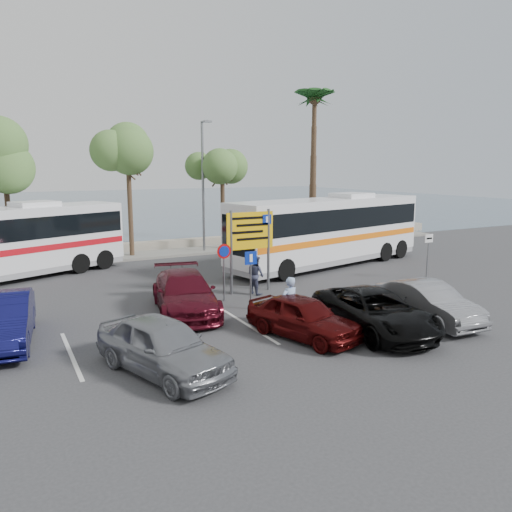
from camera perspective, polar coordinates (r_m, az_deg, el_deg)
name	(u,v)px	position (r m, az deg, el deg)	size (l,w,h in m)	color
ground	(265,314)	(18.71, 1.06, -6.60)	(120.00, 120.00, 0.00)	#333336
kerb_strip	(157,254)	(31.39, -11.30, 0.20)	(44.00, 2.40, 0.15)	gray
seawall	(148,246)	(33.25, -12.29, 1.10)	(48.00, 0.80, 0.60)	gray
sea	(63,205)	(76.39, -21.19, 5.42)	(140.00, 140.00, 0.00)	#415969
tree_left	(3,155)	(29.72, -26.91, 10.25)	(3.20, 3.20, 7.20)	#382619
tree_mid	(127,145)	(30.58, -14.49, 12.20)	(3.20, 3.20, 8.00)	#382619
tree_right	(222,155)	(32.48, -3.90, 11.49)	(3.20, 3.20, 7.40)	#382619
palm_tree	(315,101)	(36.16, 6.71, 17.19)	(4.80, 4.80, 11.20)	#382619
street_lamp_right	(203,180)	(31.46, -6.03, 8.65)	(0.45, 1.15, 8.01)	slate
direction_sign	(250,237)	(21.42, -0.67, 2.20)	(2.20, 0.12, 3.60)	slate
sign_no_stop	(224,263)	(20.15, -3.68, -0.78)	(0.60, 0.08, 2.35)	slate
sign_parking	(251,272)	(18.93, -0.60, -1.80)	(0.50, 0.07, 2.25)	slate
sign_taxi	(428,250)	(25.51, 19.07, 0.64)	(0.50, 0.07, 2.20)	slate
lane_markings	(250,325)	(17.36, -0.67, -7.93)	(12.02, 4.20, 0.01)	silver
coach_bus_left	(1,246)	(26.46, -27.12, 1.06)	(11.96, 6.99, 3.72)	white
coach_bus_right	(328,233)	(27.67, 8.26, 2.64)	(12.92, 5.39, 3.94)	white
car_silver_a	(163,346)	(13.55, -10.63, -10.05)	(1.77, 4.40, 1.50)	gray
car_blue	(2,320)	(17.17, -27.07, -6.57)	(1.65, 4.73, 1.56)	#0F1049
car_maroon	(185,293)	(18.81, -8.13, -4.22)	(2.12, 5.20, 1.51)	#500D1A
car_red	(303,317)	(16.06, 5.39, -6.94)	(1.61, 4.00, 1.36)	#450909
suv_black	(375,311)	(16.97, 13.43, -6.18)	(2.32, 5.04, 1.40)	black
car_silver_b	(428,302)	(18.59, 19.05, -5.03)	(1.48, 4.25, 1.40)	gray
pedestrian_near	(289,304)	(16.71, 3.82, -5.44)	(0.66, 0.43, 1.81)	#91A9D3
pedestrian_far	(256,275)	(21.36, -0.04, -2.17)	(0.81, 0.63, 1.67)	#34374E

